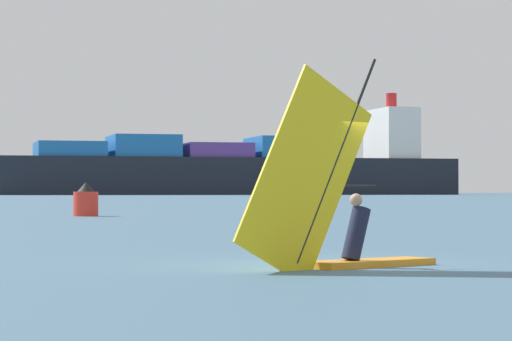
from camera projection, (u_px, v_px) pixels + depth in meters
name	position (u px, v px, depth m)	size (l,w,h in m)	color
ground_plane	(325.00, 264.00, 21.27)	(4000.00, 4000.00, 0.00)	#476B84
windsurfer	(339.00, 216.00, 20.04)	(3.88, 2.47, 3.90)	orange
cargo_ship	(231.00, 168.00, 429.23)	(170.70, 50.33, 38.30)	black
channel_buoy	(86.00, 201.00, 61.75)	(1.30, 1.30, 1.78)	red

